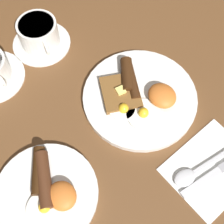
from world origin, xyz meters
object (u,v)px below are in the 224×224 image
(breakfast_plate_far, at_px, (47,192))
(knife, at_px, (220,169))
(spoon, at_px, (192,173))
(breakfast_plate_near, at_px, (139,96))
(teacup_near, at_px, (39,35))

(breakfast_plate_far, height_order, knife, breakfast_plate_far)
(breakfast_plate_far, distance_m, knife, 0.36)
(knife, relative_size, spoon, 1.05)
(knife, height_order, spoon, spoon)
(breakfast_plate_near, relative_size, breakfast_plate_far, 1.26)
(breakfast_plate_far, distance_m, teacup_near, 0.39)
(breakfast_plate_far, relative_size, teacup_near, 1.42)
(breakfast_plate_near, xyz_separation_m, knife, (-0.24, -0.03, -0.01))
(breakfast_plate_near, height_order, teacup_near, teacup_near)
(teacup_near, relative_size, spoon, 0.85)
(teacup_near, bearing_deg, spoon, -172.29)
(breakfast_plate_near, relative_size, spoon, 1.53)
(breakfast_plate_near, xyz_separation_m, teacup_near, (0.28, 0.10, 0.02))
(breakfast_plate_near, distance_m, teacup_near, 0.30)
(breakfast_plate_near, xyz_separation_m, breakfast_plate_far, (-0.06, 0.29, 0.00))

